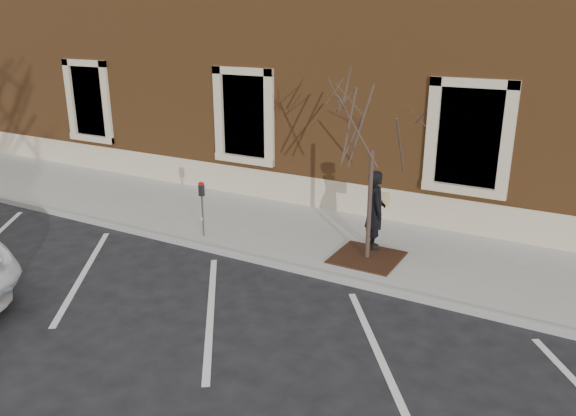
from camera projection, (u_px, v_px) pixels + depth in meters
The scene contains 9 objects.
ground at pixel (274, 266), 11.76m from camera, with size 120.00×120.00×0.00m, color #28282B.
sidewalk_near at pixel (312, 236), 13.19m from camera, with size 40.00×3.50×0.15m, color beige.
curb_near at pixel (273, 263), 11.70m from camera, with size 40.00×0.12×0.15m, color #9E9E99.
parking_stripes at pixel (211, 310), 9.95m from camera, with size 28.00×4.40×0.01m, color silver, non-canonical shape.
building_civic at pixel (404, 51), 16.88m from camera, with size 40.00×8.62×8.00m.
man at pixel (376, 210), 11.99m from camera, with size 0.64×0.42×1.75m, color black.
parking_meter at pixel (202, 199), 12.68m from camera, with size 0.12×0.09×1.29m.
tree_grate at pixel (367, 257), 11.76m from camera, with size 1.34×1.34×0.03m, color #3B1F12.
sapling at pixel (374, 118), 10.82m from camera, with size 2.52×2.52×4.21m.
Camera 1 is at (5.54, -9.24, 4.90)m, focal length 35.00 mm.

